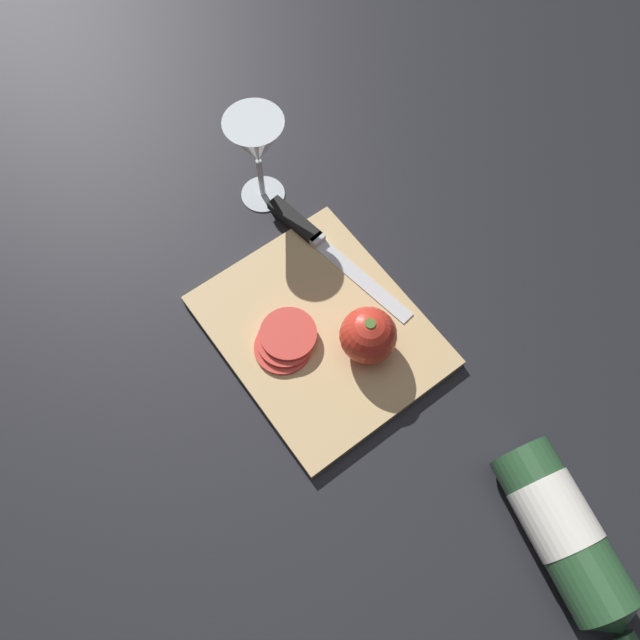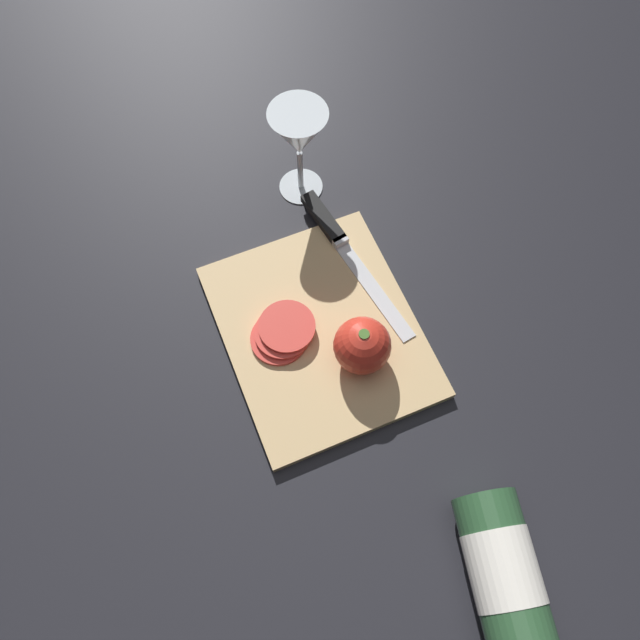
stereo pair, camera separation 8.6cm
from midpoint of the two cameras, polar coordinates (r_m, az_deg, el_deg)
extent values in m
plane|color=black|center=(0.91, -0.06, 0.11)|extent=(3.00, 3.00, 0.00)
cube|color=tan|center=(0.89, 2.74, -1.30)|extent=(0.32, 0.27, 0.01)
cylinder|color=#2D5633|center=(0.83, 19.81, -22.14)|extent=(0.22, 0.12, 0.08)
cylinder|color=white|center=(0.83, 19.45, -21.05)|extent=(0.10, 0.10, 0.08)
cylinder|color=silver|center=(1.02, 0.68, 11.91)|extent=(0.07, 0.07, 0.00)
cylinder|color=silver|center=(0.99, 0.71, 13.34)|extent=(0.01, 0.01, 0.08)
cone|color=silver|center=(0.93, 0.77, 16.40)|extent=(0.09, 0.09, 0.08)
cone|color=beige|center=(0.94, 0.75, 15.53)|extent=(0.04, 0.04, 0.04)
sphere|color=red|center=(0.84, 6.80, -2.67)|extent=(0.08, 0.08, 0.08)
cylinder|color=#47702D|center=(0.80, 7.08, -1.71)|extent=(0.01, 0.01, 0.01)
cube|color=silver|center=(0.92, 7.61, 2.47)|extent=(0.18, 0.05, 0.00)
cube|color=silver|center=(0.94, 4.49, 6.88)|extent=(0.02, 0.02, 0.01)
cube|color=black|center=(0.96, 2.87, 9.03)|extent=(0.10, 0.04, 0.01)
cylinder|color=#D63D33|center=(0.87, -1.01, -2.04)|extent=(0.08, 0.08, 0.01)
cylinder|color=#D63D33|center=(0.87, -0.63, -1.47)|extent=(0.08, 0.08, 0.01)
cylinder|color=#D63D33|center=(0.87, -0.25, -0.91)|extent=(0.08, 0.08, 0.01)
camera|label=1|loc=(0.04, -87.12, 6.32)|focal=35.00mm
camera|label=2|loc=(0.04, 92.88, -6.32)|focal=35.00mm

